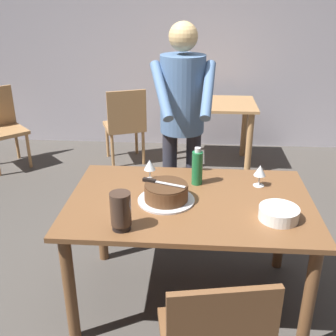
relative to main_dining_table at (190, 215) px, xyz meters
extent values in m
plane|color=#4C4742|center=(0.00, 0.00, -0.64)|extent=(14.00, 14.00, 0.00)
cube|color=#ADA8B2|center=(0.00, 3.05, 0.71)|extent=(10.00, 0.12, 2.70)
cube|color=brown|center=(0.00, 0.00, 0.09)|extent=(1.47, 0.95, 0.03)
cylinder|color=brown|center=(-0.66, -0.40, -0.28)|extent=(0.07, 0.07, 0.72)
cylinder|color=brown|center=(0.66, -0.40, -0.28)|extent=(0.07, 0.07, 0.72)
cylinder|color=brown|center=(-0.66, 0.40, -0.28)|extent=(0.07, 0.07, 0.72)
cylinder|color=brown|center=(0.66, 0.40, -0.28)|extent=(0.07, 0.07, 0.72)
cylinder|color=silver|center=(-0.14, -0.03, 0.12)|extent=(0.34, 0.34, 0.01)
cylinder|color=brown|center=(-0.14, -0.03, 0.17)|extent=(0.26, 0.26, 0.09)
cylinder|color=#432A18|center=(-0.14, -0.03, 0.22)|extent=(0.25, 0.25, 0.01)
cube|color=silver|center=(-0.12, -0.04, 0.23)|extent=(0.20, 0.08, 0.00)
cube|color=black|center=(-0.25, 0.01, 0.23)|extent=(0.08, 0.05, 0.02)
cylinder|color=white|center=(0.49, -0.19, 0.11)|extent=(0.22, 0.22, 0.01)
cylinder|color=white|center=(0.49, -0.19, 0.12)|extent=(0.22, 0.22, 0.01)
cylinder|color=white|center=(0.49, -0.19, 0.13)|extent=(0.22, 0.22, 0.01)
cylinder|color=white|center=(0.49, -0.19, 0.14)|extent=(0.22, 0.22, 0.01)
cylinder|color=white|center=(0.49, -0.19, 0.15)|extent=(0.22, 0.22, 0.01)
cylinder|color=white|center=(0.49, -0.19, 0.16)|extent=(0.22, 0.22, 0.01)
cylinder|color=white|center=(0.49, -0.19, 0.17)|extent=(0.22, 0.22, 0.01)
cylinder|color=silver|center=(0.44, 0.22, 0.11)|extent=(0.07, 0.07, 0.00)
cylinder|color=silver|center=(0.44, 0.22, 0.15)|extent=(0.01, 0.01, 0.07)
cone|color=silver|center=(0.44, 0.22, 0.22)|extent=(0.08, 0.08, 0.07)
cylinder|color=silver|center=(-0.27, 0.26, 0.11)|extent=(0.07, 0.07, 0.00)
cylinder|color=silver|center=(-0.27, 0.26, 0.15)|extent=(0.01, 0.01, 0.07)
cone|color=silver|center=(-0.27, 0.26, 0.22)|extent=(0.08, 0.08, 0.07)
cylinder|color=#1E6B38|center=(0.04, 0.22, 0.22)|extent=(0.07, 0.07, 0.22)
cylinder|color=silver|center=(0.04, 0.22, 0.34)|extent=(0.04, 0.04, 0.03)
cylinder|color=black|center=(-0.35, -0.35, 0.12)|extent=(0.10, 0.10, 0.03)
cylinder|color=#3F2D23|center=(-0.35, -0.35, 0.23)|extent=(0.11, 0.11, 0.18)
cylinder|color=#2D2D38|center=(0.01, 0.70, -0.17)|extent=(0.11, 0.11, 0.95)
cylinder|color=#2D2D38|center=(-0.17, 0.68, -0.17)|extent=(0.11, 0.11, 0.95)
cylinder|color=#4C6B93|center=(-0.08, 0.69, 0.58)|extent=(0.32, 0.32, 0.55)
sphere|color=tan|center=(-0.08, 0.69, 0.98)|extent=(0.20, 0.20, 0.20)
cylinder|color=#4C6B93|center=(0.10, 0.53, 0.66)|extent=(0.11, 0.42, 0.34)
cylinder|color=#4C6B93|center=(-0.21, 0.49, 0.66)|extent=(0.20, 0.42, 0.34)
cube|color=brown|center=(0.15, -0.97, 0.03)|extent=(0.44, 0.11, 0.45)
cube|color=tan|center=(0.18, 2.35, 0.08)|extent=(1.00, 0.70, 0.03)
cylinder|color=tan|center=(-0.24, 2.08, -0.29)|extent=(0.07, 0.07, 0.71)
cylinder|color=tan|center=(0.61, 2.08, -0.29)|extent=(0.07, 0.07, 0.71)
cylinder|color=tan|center=(-0.24, 2.63, -0.29)|extent=(0.07, 0.07, 0.71)
cylinder|color=tan|center=(0.61, 2.63, -0.29)|extent=(0.07, 0.07, 0.71)
cube|color=tan|center=(-2.15, 2.07, -0.21)|extent=(0.62, 0.62, 0.04)
cylinder|color=tan|center=(-1.90, 2.07, -0.44)|extent=(0.04, 0.04, 0.41)
cylinder|color=tan|center=(-2.15, 2.33, -0.44)|extent=(0.04, 0.04, 0.41)
cube|color=tan|center=(-0.83, 2.37, -0.21)|extent=(0.57, 0.57, 0.04)
cylinder|color=tan|center=(-1.06, 2.47, -0.44)|extent=(0.04, 0.04, 0.41)
cylinder|color=tan|center=(-0.72, 2.60, -0.44)|extent=(0.04, 0.04, 0.41)
cylinder|color=tan|center=(-0.93, 2.13, -0.44)|extent=(0.04, 0.04, 0.41)
cylinder|color=tan|center=(-0.59, 2.26, -0.44)|extent=(0.04, 0.04, 0.41)
cube|color=tan|center=(-0.75, 2.17, 0.03)|extent=(0.42, 0.19, 0.45)
camera|label=1|loc=(0.03, -2.17, 1.27)|focal=43.50mm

